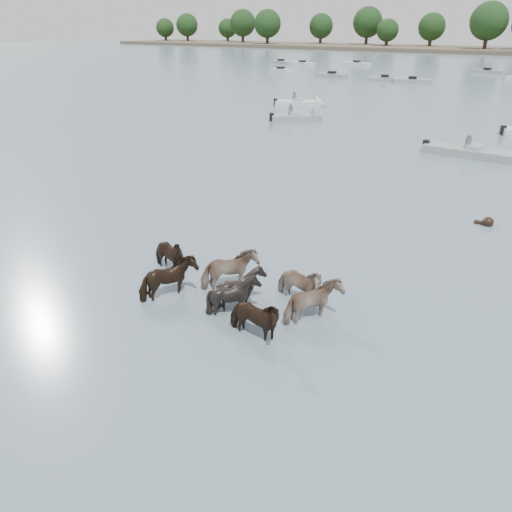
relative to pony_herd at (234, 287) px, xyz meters
The scene contains 8 objects.
ground 2.55m from the pony_herd, 48.03° to the right, with size 400.00×400.00×0.00m, color slate.
shoreline 163.14m from the pony_herd, 114.76° to the left, with size 160.00×30.00×1.00m, color #4C4233.
pony_herd is the anchor object (origin of this frame).
swimming_pony 11.55m from the pony_herd, 65.43° to the left, with size 0.72×0.44×0.44m.
motorboat_a 30.04m from the pony_herd, 114.86° to the left, with size 4.35×3.91×1.92m.
motorboat_b 22.14m from the pony_herd, 83.15° to the left, with size 6.48×1.89×1.92m.
motorboat_f 38.10m from the pony_herd, 115.31° to the left, with size 4.99×3.65×1.92m.
treeline 162.05m from the pony_herd, 113.92° to the left, with size 148.67×22.08×12.43m.
Camera 1 is at (5.83, -8.37, 7.33)m, focal length 35.51 mm.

